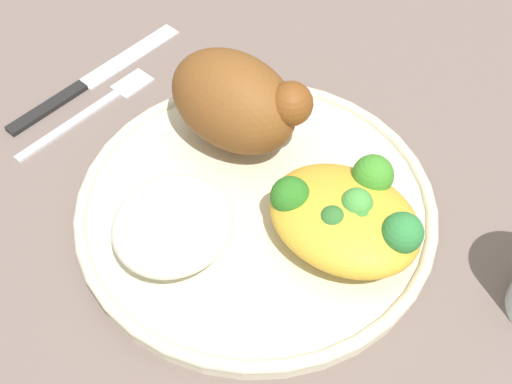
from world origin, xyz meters
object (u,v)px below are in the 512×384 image
at_px(roasted_chicken, 236,101).
at_px(fork, 93,108).
at_px(plate, 256,208).
at_px(mac_cheese_with_broccoli, 345,215).
at_px(knife, 82,84).
at_px(rice_pile, 173,225).

distance_m(roasted_chicken, fork, 0.15).
height_order(plate, mac_cheese_with_broccoli, mac_cheese_with_broccoli).
xyz_separation_m(plate, roasted_chicken, (-0.05, 0.04, 0.05)).
xyz_separation_m(mac_cheese_with_broccoli, fork, (-0.25, -0.01, -0.04)).
relative_size(plate, knife, 1.42).
distance_m(rice_pile, mac_cheese_with_broccoli, 0.12).
xyz_separation_m(rice_pile, knife, (-0.19, 0.09, -0.04)).
distance_m(roasted_chicken, mac_cheese_with_broccoli, 0.12).
relative_size(roasted_chicken, rice_pile, 1.33).
xyz_separation_m(plate, knife, (-0.21, 0.02, -0.01)).
height_order(plate, rice_pile, rice_pile).
height_order(rice_pile, knife, rice_pile).
distance_m(fork, knife, 0.03).
height_order(mac_cheese_with_broccoli, knife, mac_cheese_with_broccoli).
bearing_deg(rice_pile, knife, 155.49).
height_order(mac_cheese_with_broccoli, fork, mac_cheese_with_broccoli).
xyz_separation_m(roasted_chicken, fork, (-0.13, -0.04, -0.06)).
bearing_deg(fork, mac_cheese_with_broccoli, 1.90).
bearing_deg(mac_cheese_with_broccoli, roasted_chicken, 166.40).
xyz_separation_m(rice_pile, fork, (-0.16, 0.07, -0.04)).
relative_size(plate, rice_pile, 3.11).
distance_m(roasted_chicken, rice_pile, 0.11).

